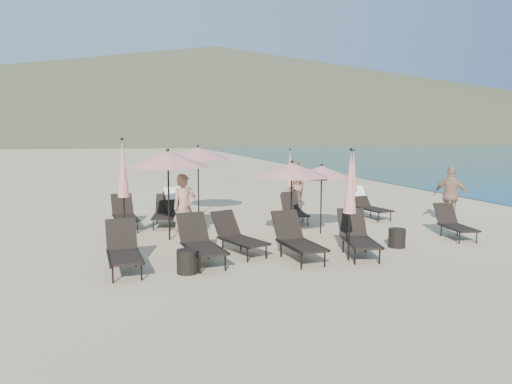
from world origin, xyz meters
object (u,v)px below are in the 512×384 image
object	(u,v)px
umbrella_open_0	(168,159)
lounger_0	(124,249)
beachgoer_b	(296,186)
side_table_0	(187,261)
lounger_10	(294,210)
umbrella_open_1	(292,170)
lounger_7	(164,212)
side_table_1	(397,238)
beachgoer_a	(184,208)
umbrella_closed_0	(350,183)
lounger_1	(200,242)
umbrella_closed_3	(290,169)
umbrella_closed_2	(123,169)
lounger_9	(292,207)
umbrella_closed_1	(353,172)
lounger_5	(454,223)
lounger_6	(124,213)
umbrella_open_2	(322,172)
lounger_8	(180,208)
beachgoer_c	(451,195)
umbrella_open_3	(198,153)
lounger_2	(238,235)
lounger_4	(358,236)
lounger_3	(297,239)
lounger_11	(368,203)

from	to	relation	value
umbrella_open_0	lounger_0	bearing A→B (deg)	-114.62
beachgoer_b	side_table_0	bearing A→B (deg)	-52.69
lounger_10	umbrella_open_1	bearing A→B (deg)	-109.09
lounger_7	side_table_1	xyz separation A→B (m)	(5.32, -4.56, -0.19)
umbrella_open_1	side_table_0	world-z (taller)	umbrella_open_1
umbrella_open_1	beachgoer_a	xyz separation A→B (m)	(-2.66, 0.89, -1.01)
umbrella_closed_0	side_table_1	xyz separation A→B (m)	(1.76, 0.85, -1.53)
lounger_1	umbrella_closed_0	distance (m)	3.57
umbrella_closed_3	side_table_0	distance (m)	7.88
lounger_1	umbrella_closed_2	size ratio (longest dim) A/B	0.68
lounger_9	umbrella_open_0	distance (m)	5.05
side_table_0	umbrella_open_0	bearing A→B (deg)	89.88
lounger_0	umbrella_closed_3	xyz separation A→B (m)	(5.79, 5.75, 1.14)
side_table_0	umbrella_closed_1	bearing A→B (deg)	34.79
lounger_5	lounger_6	size ratio (longest dim) A/B	0.92
lounger_0	lounger_10	world-z (taller)	lounger_0
lounger_6	umbrella_open_1	world-z (taller)	umbrella_open_1
side_table_1	beachgoer_b	world-z (taller)	beachgoer_b
lounger_7	umbrella_closed_1	world-z (taller)	umbrella_closed_1
lounger_1	umbrella_closed_3	bearing A→B (deg)	45.74
umbrella_open_2	lounger_1	bearing A→B (deg)	-150.57
lounger_1	lounger_8	bearing A→B (deg)	80.38
umbrella_closed_3	side_table_1	bearing A→B (deg)	-81.08
umbrella_closed_2	side_table_0	size ratio (longest dim) A/B	5.58
lounger_1	beachgoer_c	xyz separation A→B (m)	(8.36, 2.43, 0.43)
lounger_1	umbrella_open_2	bearing A→B (deg)	21.86
umbrella_closed_2	beachgoer_a	world-z (taller)	umbrella_closed_2
lounger_1	beachgoer_b	distance (m)	8.01
beachgoer_b	lounger_0	bearing A→B (deg)	-61.01
lounger_9	umbrella_open_3	bearing A→B (deg)	161.02
lounger_1	side_table_0	bearing A→B (deg)	-126.00
lounger_5	lounger_7	world-z (taller)	lounger_7
umbrella_closed_2	lounger_2	bearing A→B (deg)	-41.67
lounger_4	side_table_0	bearing A→B (deg)	-162.30
lounger_6	lounger_9	xyz separation A→B (m)	(5.37, 0.07, -0.06)
lounger_1	umbrella_closed_0	xyz separation A→B (m)	(3.24, -0.76, 1.29)
lounger_1	umbrella_closed_3	xyz separation A→B (m)	(4.14, 5.56, 1.12)
lounger_8	side_table_0	world-z (taller)	lounger_8
lounger_6	lounger_10	world-z (taller)	lounger_6
lounger_1	lounger_3	distance (m)	2.19
lounger_3	lounger_9	xyz separation A→B (m)	(1.71, 4.90, -0.08)
lounger_7	umbrella_open_2	bearing A→B (deg)	-19.64
lounger_6	umbrella_open_3	size ratio (longest dim) A/B	0.72
lounger_3	umbrella_closed_0	size ratio (longest dim) A/B	0.71
lounger_4	umbrella_closed_3	world-z (taller)	umbrella_closed_3
side_table_1	umbrella_closed_0	bearing A→B (deg)	-154.30
lounger_2	beachgoer_c	distance (m)	7.61
lounger_4	umbrella_open_2	xyz separation A→B (m)	(0.17, 2.53, 1.29)
lounger_6	umbrella_closed_3	size ratio (longest dim) A/B	0.76
lounger_3	lounger_11	bearing A→B (deg)	42.44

